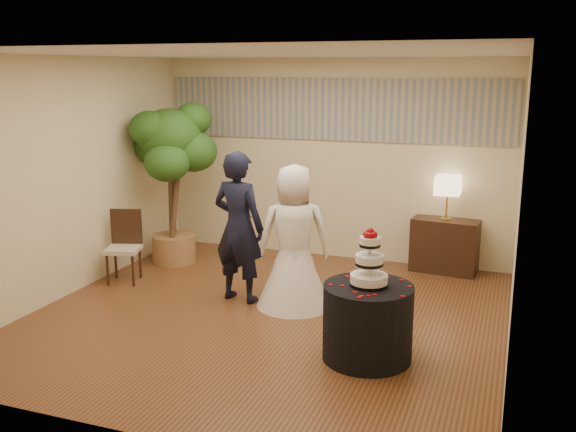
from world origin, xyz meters
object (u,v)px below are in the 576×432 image
at_px(groom, 239,227).
at_px(side_chair, 123,247).
at_px(bride, 294,236).
at_px(console, 444,246).
at_px(cake_table, 368,322).
at_px(wedding_cake, 370,257).
at_px(ficus_tree, 171,183).
at_px(table_lamp, 447,198).

relative_size(groom, side_chair, 1.93).
distance_m(groom, bride, 0.67).
relative_size(console, side_chair, 0.94).
bearing_deg(console, cake_table, -90.64).
distance_m(cake_table, wedding_cake, 0.63).
bearing_deg(ficus_tree, console, 13.05).
bearing_deg(table_lamp, ficus_tree, -166.95).
height_order(bride, side_chair, bride).
bearing_deg(ficus_tree, bride, -25.68).
xyz_separation_m(groom, side_chair, (-1.64, 0.09, -0.42)).
xyz_separation_m(groom, ficus_tree, (-1.49, 1.07, 0.25)).
xyz_separation_m(bride, console, (1.46, 1.87, -0.46)).
distance_m(bride, side_chair, 2.33).
height_order(groom, ficus_tree, ficus_tree).
distance_m(groom, side_chair, 1.70).
height_order(wedding_cake, console, wedding_cake).
relative_size(groom, ficus_tree, 0.78).
relative_size(cake_table, console, 0.97).
bearing_deg(groom, side_chair, 6.03).
height_order(groom, console, groom).
bearing_deg(console, side_chair, -147.92).
relative_size(bride, ficus_tree, 0.73).
bearing_deg(side_chair, console, 8.96).
xyz_separation_m(wedding_cake, console, (0.36, 2.94, -0.63)).
relative_size(groom, console, 2.05).
relative_size(groom, table_lamp, 3.03).
bearing_deg(side_chair, table_lamp, 8.96).
xyz_separation_m(bride, cake_table, (1.10, -1.07, -0.46)).
height_order(table_lamp, ficus_tree, ficus_tree).
height_order(wedding_cake, table_lamp, table_lamp).
distance_m(cake_table, ficus_tree, 3.95).
bearing_deg(bride, side_chair, -23.89).
bearing_deg(side_chair, groom, -19.94).
distance_m(bride, cake_table, 1.60).
relative_size(bride, side_chair, 1.80).
bearing_deg(cake_table, side_chair, 161.83).
xyz_separation_m(cake_table, wedding_cake, (0.00, 0.00, 0.63)).
height_order(cake_table, console, cake_table).
bearing_deg(bride, cake_table, 113.28).
bearing_deg(groom, bride, -167.56).
bearing_deg(wedding_cake, table_lamp, 83.07).
relative_size(wedding_cake, ficus_tree, 0.24).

